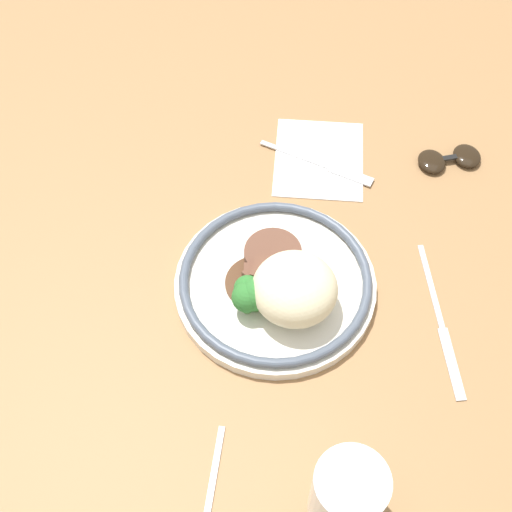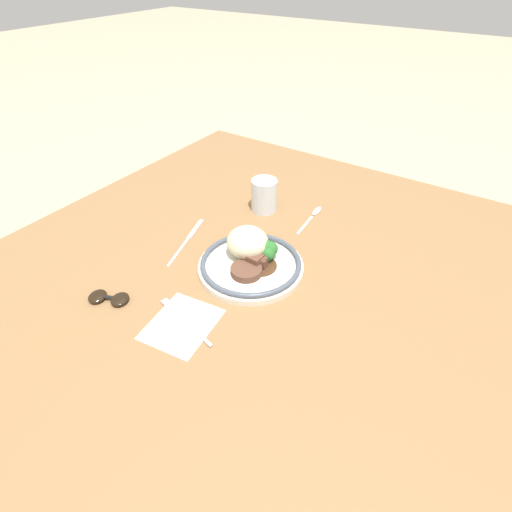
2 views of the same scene
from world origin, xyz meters
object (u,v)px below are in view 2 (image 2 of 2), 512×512
Objects in this scene: fork at (181,317)px; knife at (187,239)px; juice_glass at (264,197)px; sunglasses at (109,298)px; spoon at (314,214)px; plate at (251,258)px.

fork reaches higher than knife.
juice_glass is 0.45× the size of knife.
sunglasses is (-0.05, 0.17, 0.00)m from fork.
spoon is at bearing -54.12° from knife.
spoon is 1.61× the size of sunglasses.
plate is 0.30m from spoon.
plate reaches higher than knife.
fork is 0.28m from knife.
knife is at bearing 160.47° from juice_glass.
juice_glass is at bearing -36.83° from knife.
spoon is at bearing -68.00° from juice_glass.
spoon is (0.29, -0.02, -0.02)m from plate.
plate is 1.20× the size of knife.
plate reaches higher than fork.
juice_glass is 0.94× the size of sunglasses.
spoon is at bearing -80.88° from fork.
juice_glass reaches higher than knife.
knife is 0.37m from spoon.
juice_glass is 0.51m from sunglasses.
spoon is at bearing -3.65° from plate.
sunglasses is (-0.27, 0.19, -0.02)m from plate.
knife is (-0.24, 0.09, -0.04)m from juice_glass.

